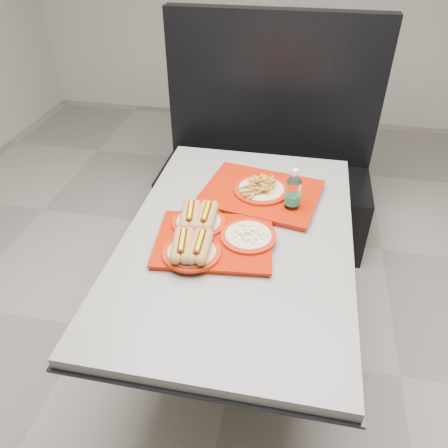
% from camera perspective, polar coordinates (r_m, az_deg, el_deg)
% --- Properties ---
extents(ground, '(6.00, 6.00, 0.00)m').
position_cam_1_polar(ground, '(2.30, 1.53, -16.14)').
color(ground, gray).
rests_on(ground, ground).
extents(diner_table, '(0.92, 1.42, 0.75)m').
position_cam_1_polar(diner_table, '(1.86, 1.82, -5.23)').
color(diner_table, black).
rests_on(diner_table, ground).
extents(booth_bench, '(1.30, 0.57, 1.35)m').
position_cam_1_polar(booth_bench, '(2.86, 5.41, 6.55)').
color(booth_bench, black).
rests_on(booth_bench, ground).
extents(tray_near, '(0.48, 0.41, 0.10)m').
position_cam_1_polar(tray_near, '(1.68, -1.94, -1.61)').
color(tray_near, '#981704').
rests_on(tray_near, diner_table).
extents(tray_far, '(0.57, 0.48, 0.10)m').
position_cam_1_polar(tray_far, '(1.97, 4.88, 4.28)').
color(tray_far, '#981704').
rests_on(tray_far, diner_table).
extents(water_bottle, '(0.07, 0.07, 0.21)m').
position_cam_1_polar(water_bottle, '(1.85, 8.99, 3.84)').
color(water_bottle, silver).
rests_on(water_bottle, diner_table).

